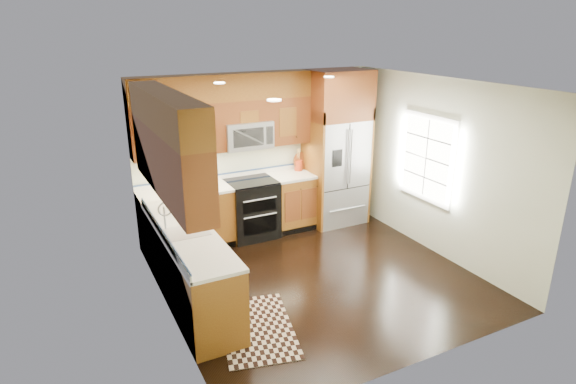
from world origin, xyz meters
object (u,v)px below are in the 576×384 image
rug (257,328)px  refrigerator (336,148)px  knife_block (205,180)px  range (252,209)px  utensil_crock (298,163)px

rug → refrigerator: bearing=56.9°
refrigerator → knife_block: (-2.29, 0.08, -0.25)m
rug → knife_block: size_ratio=4.92×
range → rug: size_ratio=0.72×
knife_block → utensil_crock: size_ratio=0.72×
knife_block → utensil_crock: 1.68m
range → refrigerator: 1.76m
range → knife_block: bearing=177.0°
refrigerator → utensil_crock: refrigerator is taller
range → knife_block: size_ratio=3.54×
refrigerator → rug: size_ratio=1.98×
range → utensil_crock: bearing=11.0°
rug → utensil_crock: bearing=67.3°
range → rug: bearing=-111.8°
refrigerator → rug: refrigerator is taller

